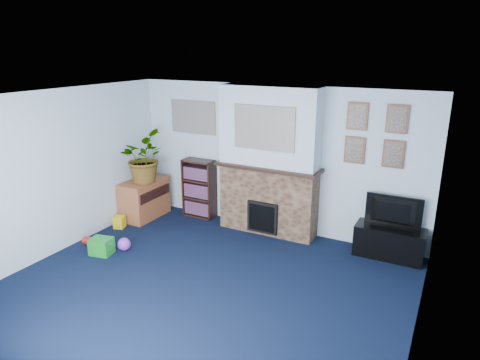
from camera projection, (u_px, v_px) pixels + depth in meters
The scene contains 26 objects.
floor at pixel (202, 289), 5.46m from camera, with size 5.00×4.50×0.01m, color black.
ceiling at pixel (196, 99), 4.74m from camera, with size 5.00×4.50×0.01m, color white.
wall_back at pixel (274, 159), 7.00m from camera, with size 5.00×0.04×2.40m, color silver.
wall_front at pixel (36, 292), 3.20m from camera, with size 5.00×0.04×2.40m, color silver.
wall_left at pixel (54, 173), 6.21m from camera, with size 0.04×4.50×2.40m, color silver.
wall_right at pixel (425, 243), 3.99m from camera, with size 0.04×4.50×2.40m, color silver.
chimney_breast at pixel (269, 163), 6.84m from camera, with size 1.72×0.50×2.40m.
collage_main at pixel (264, 128), 6.48m from camera, with size 1.00×0.03×0.68m, color gray.
collage_left at pixel (193, 117), 7.51m from camera, with size 0.90×0.03×0.58m, color gray.
portrait_tl at pixel (357, 116), 6.17m from camera, with size 0.30×0.03×0.40m, color brown.
portrait_tr at pixel (397, 119), 5.93m from camera, with size 0.30×0.03×0.40m, color brown.
portrait_bl at pixel (355, 150), 6.32m from camera, with size 0.30×0.03×0.40m, color brown.
portrait_br at pixel (394, 154), 6.08m from camera, with size 0.30×0.03×0.40m, color brown.
tv_stand at pixel (389, 242), 6.24m from camera, with size 0.97×0.41×0.46m, color black.
television at pixel (393, 212), 6.12m from camera, with size 0.79×0.10×0.46m, color black.
bookshelf at pixel (199, 190), 7.70m from camera, with size 0.58×0.28×1.05m.
sideboard at pixel (144, 198), 7.70m from camera, with size 0.49×0.88×0.69m, color #985331.
potted_plant at pixel (142, 157), 7.41m from camera, with size 0.80×0.69×0.89m, color #26661E.
mantel_clock at pixel (269, 162), 6.78m from camera, with size 0.11×0.07×0.15m, color gold.
mantel_candle at pixel (283, 163), 6.67m from camera, with size 0.05×0.05×0.15m, color #B2BFC6.
mantel_teddy at pixel (236, 158), 7.04m from camera, with size 0.12×0.12×0.12m, color slate.
mantel_can at pixel (311, 168), 6.47m from camera, with size 0.06×0.06×0.12m, color yellow.
green_crate at pixel (101, 245), 6.35m from camera, with size 0.31×0.25×0.25m, color #198C26.
toy_ball at pixel (124, 245), 6.48m from camera, with size 0.20×0.20×0.20m, color purple.
toy_block at pixel (119, 222), 7.29m from camera, with size 0.17×0.17×0.21m, color yellow.
toy_tube at pixel (91, 241), 6.65m from camera, with size 0.12×0.12×0.27m, color red.
Camera 1 is at (2.66, -4.02, 2.95)m, focal length 32.00 mm.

